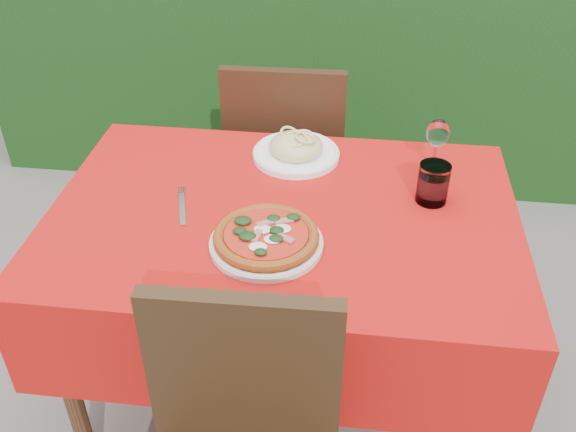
# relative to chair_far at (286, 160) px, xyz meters

# --- Properties ---
(ground) EXTENTS (60.00, 60.00, 0.00)m
(ground) POSITION_rel_chair_far_xyz_m (0.07, -0.63, -0.53)
(ground) COLOR #615B57
(ground) RESTS_ON ground
(dining_table) EXTENTS (1.26, 0.86, 0.75)m
(dining_table) POSITION_rel_chair_far_xyz_m (0.07, -0.63, 0.07)
(dining_table) COLOR #4D2B19
(dining_table) RESTS_ON ground
(chair_far) EXTENTS (0.43, 0.43, 0.92)m
(chair_far) POSITION_rel_chair_far_xyz_m (0.00, 0.00, 0.00)
(chair_far) COLOR black
(chair_far) RESTS_ON ground
(pizza_plate) EXTENTS (0.30, 0.30, 0.05)m
(pizza_plate) POSITION_rel_chair_far_xyz_m (0.05, -0.79, 0.24)
(pizza_plate) COLOR silver
(pizza_plate) RESTS_ON dining_table
(pasta_plate) EXTENTS (0.26, 0.26, 0.08)m
(pasta_plate) POSITION_rel_chair_far_xyz_m (0.07, -0.35, 0.25)
(pasta_plate) COLOR white
(pasta_plate) RESTS_ON dining_table
(water_glass) EXTENTS (0.09, 0.09, 0.11)m
(water_glass) POSITION_rel_chair_far_xyz_m (0.47, -0.53, 0.27)
(water_glass) COLOR silver
(water_glass) RESTS_ON dining_table
(wine_glass) EXTENTS (0.07, 0.07, 0.16)m
(wine_glass) POSITION_rel_chair_far_xyz_m (0.48, -0.37, 0.33)
(wine_glass) COLOR white
(wine_glass) RESTS_ON dining_table
(fork) EXTENTS (0.08, 0.20, 0.01)m
(fork) POSITION_rel_chair_far_xyz_m (-0.20, -0.66, 0.22)
(fork) COLOR silver
(fork) RESTS_ON dining_table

